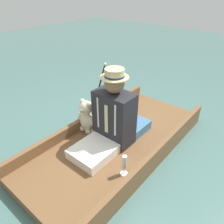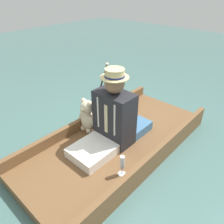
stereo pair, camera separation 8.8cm
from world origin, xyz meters
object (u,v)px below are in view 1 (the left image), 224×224
Objects in this scene: wine_glass at (124,163)px; walking_cane at (98,91)px; teddy_bear at (87,117)px; seated_person at (111,119)px.

walking_cane is at bearing -33.02° from wine_glass.
seated_person is at bearing -177.83° from teddy_bear.
seated_person is at bearing 148.68° from walking_cane.
wine_glass is 1.06m from walking_cane.
walking_cane is at bearing -80.46° from teddy_bear.
walking_cane reaches higher than teddy_bear.
seated_person is 0.51m from walking_cane.
seated_person reaches higher than teddy_bear.
seated_person is 0.40m from teddy_bear.
seated_person is 1.14× the size of walking_cane.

